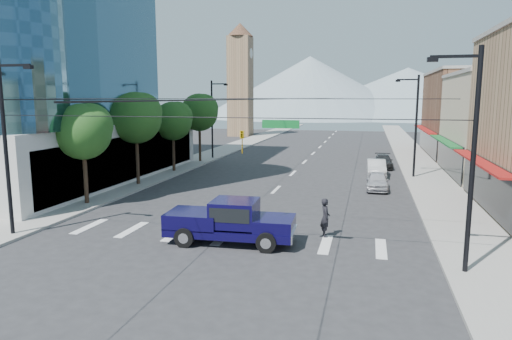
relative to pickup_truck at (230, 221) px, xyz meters
The scene contains 19 objects.
ground 1.35m from the pickup_truck, 121.07° to the right, with size 160.00×160.00×0.00m, color #28282B.
sidewalk_left 41.27m from the pickup_truck, 107.48° to the left, with size 4.00×120.00×0.15m, color gray.
sidewalk_right 41.04m from the pickup_truck, 73.56° to the left, with size 4.00×120.00×0.15m, color gray.
shop_far 44.14m from the pickup_truck, 63.51° to the left, with size 12.00×18.00×10.00m, color brown.
clock_tower 64.34m from the pickup_truck, 105.39° to the left, with size 4.80×4.80×20.40m.
mountain_left 150.47m from the pickup_truck, 95.88° to the left, with size 80.00×80.00×22.00m, color gray.
mountain_right 160.75m from the pickup_truck, 82.98° to the left, with size 90.00×90.00×18.00m, color gray.
tree_near 13.27m from the pickup_truck, 154.58° to the left, with size 3.65×3.64×6.71m.
tree_midnear 17.50m from the pickup_truck, 132.64° to the left, with size 4.09×4.09×7.52m.
tree_midfar 22.90m from the pickup_truck, 120.51° to the left, with size 3.65×3.64×6.71m.
tree_far 29.17m from the pickup_truck, 113.43° to the left, with size 4.09×4.09×7.52m.
signal_rig 3.90m from the pickup_truck, 96.87° to the right, with size 21.80×0.20×9.00m.
lamp_pole_nw 31.60m from the pickup_truck, 110.64° to the left, with size 2.00×0.25×9.00m.
lamp_pole_ne 24.00m from the pickup_truck, 64.30° to the left, with size 2.00×0.25×9.00m.
pickup_truck is the anchor object (origin of this frame).
pedestrian 4.93m from the pickup_truck, 25.54° to the left, with size 0.73×0.48×2.00m, color black.
parked_car_near 16.84m from the pickup_truck, 64.65° to the left, with size 1.65×4.10×1.40m, color silver.
parked_car_mid 22.76m from the pickup_truck, 71.53° to the left, with size 1.60×4.58×1.51m, color silver.
parked_car_far 28.01m from the pickup_truck, 73.54° to the left, with size 1.86×4.57×1.33m, color #272729.
Camera 1 is at (6.85, -20.00, 7.06)m, focal length 32.00 mm.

